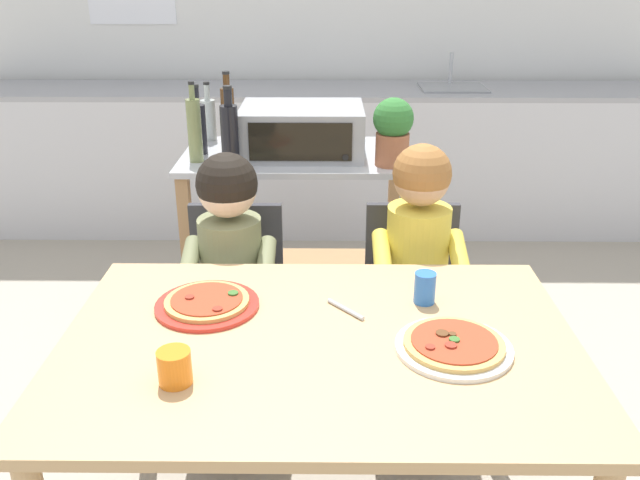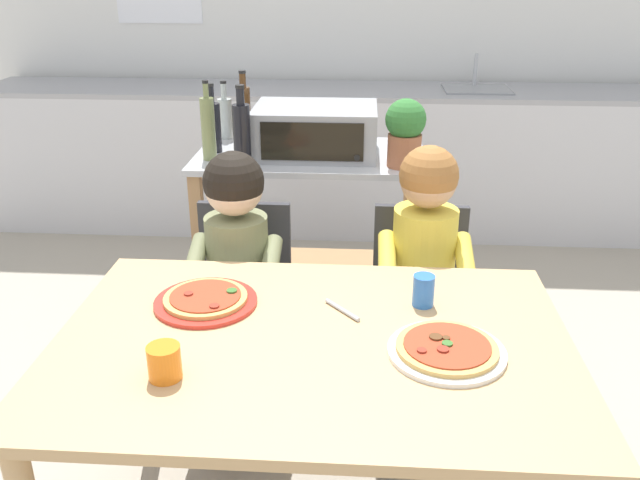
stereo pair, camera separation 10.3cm
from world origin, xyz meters
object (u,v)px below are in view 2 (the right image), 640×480
(potted_herb_plant, at_px, (405,131))
(pizza_plate_red_rimmed, at_px, (206,300))
(bottle_clear_vinegar, at_px, (225,117))
(dining_chair_right, at_px, (419,301))
(child_in_olive_shirt, at_px, (235,260))
(bottle_squat_spirits, at_px, (242,134))
(bottle_slim_sauce, at_px, (213,126))
(dining_chair_left, at_px, (243,297))
(toaster_oven, at_px, (316,130))
(bottle_brown_beer, at_px, (208,128))
(dining_table, at_px, (312,371))
(pizza_plate_white, at_px, (447,350))
(drinking_cup_orange, at_px, (164,362))
(bottle_dark_olive_oil, at_px, (244,112))
(child_in_yellow_shirt, at_px, (425,263))
(serving_spoon, at_px, (342,310))
(drinking_cup_blue, at_px, (423,291))
(kitchen_island_cart, at_px, (311,217))

(potted_herb_plant, height_order, pizza_plate_red_rimmed, potted_herb_plant)
(bottle_clear_vinegar, bearing_deg, dining_chair_right, -42.95)
(child_in_olive_shirt, bearing_deg, bottle_squat_spirits, 95.12)
(bottle_slim_sauce, xyz_separation_m, dining_chair_left, (0.21, -0.57, -0.51))
(toaster_oven, relative_size, pizza_plate_red_rimmed, 1.75)
(potted_herb_plant, distance_m, dining_chair_left, 0.90)
(bottle_brown_beer, height_order, dining_table, bottle_brown_beer)
(dining_table, height_order, dining_chair_right, dining_chair_right)
(pizza_plate_red_rimmed, relative_size, pizza_plate_white, 0.99)
(bottle_clear_vinegar, xyz_separation_m, drinking_cup_orange, (0.19, -1.71, -0.19))
(bottle_clear_vinegar, bearing_deg, bottle_slim_sauce, -91.02)
(pizza_plate_red_rimmed, bearing_deg, bottle_dark_olive_oil, 94.67)
(dining_table, distance_m, child_in_yellow_shirt, 0.69)
(pizza_plate_red_rimmed, bearing_deg, dining_chair_right, 40.08)
(toaster_oven, xyz_separation_m, bottle_squat_spirits, (-0.27, -0.22, 0.03))
(pizza_plate_red_rimmed, bearing_deg, drinking_cup_orange, -92.09)
(dining_chair_left, bearing_deg, serving_spoon, -55.28)
(bottle_squat_spirits, relative_size, drinking_cup_orange, 3.90)
(bottle_brown_beer, height_order, child_in_yellow_shirt, bottle_brown_beer)
(dining_chair_right, distance_m, serving_spoon, 0.68)
(bottle_clear_vinegar, xyz_separation_m, drinking_cup_blue, (0.81, -1.31, -0.19))
(pizza_plate_red_rimmed, bearing_deg, drinking_cup_blue, 3.27)
(potted_herb_plant, bearing_deg, bottle_clear_vinegar, 153.47)
(toaster_oven, relative_size, potted_herb_plant, 1.89)
(bottle_slim_sauce, bearing_deg, dining_chair_left, -70.29)
(potted_herb_plant, xyz_separation_m, pizza_plate_red_rimmed, (-0.60, -0.95, -0.27))
(child_in_olive_shirt, relative_size, child_in_yellow_shirt, 0.97)
(bottle_squat_spirits, distance_m, pizza_plate_red_rimmed, 0.93)
(bottle_clear_vinegar, xyz_separation_m, dining_chair_right, (0.85, -0.80, -0.50))
(dining_chair_left, distance_m, child_in_olive_shirt, 0.24)
(bottle_squat_spirits, height_order, dining_table, bottle_squat_spirits)
(bottle_brown_beer, height_order, serving_spoon, bottle_brown_beer)
(child_in_olive_shirt, height_order, drinking_cup_orange, child_in_olive_shirt)
(bottle_clear_vinegar, relative_size, dining_chair_right, 0.32)
(bottle_clear_vinegar, distance_m, serving_spoon, 1.51)
(bottle_brown_beer, distance_m, dining_chair_right, 1.10)
(pizza_plate_red_rimmed, bearing_deg, child_in_yellow_shirt, 33.56)
(toaster_oven, distance_m, pizza_plate_white, 1.41)
(pizza_plate_white, height_order, serving_spoon, pizza_plate_white)
(bottle_brown_beer, height_order, dining_chair_right, bottle_brown_beer)
(pizza_plate_red_rimmed, height_order, serving_spoon, pizza_plate_red_rimmed)
(bottle_slim_sauce, bearing_deg, dining_table, -67.86)
(bottle_clear_vinegar, bearing_deg, child_in_olive_shirt, -77.68)
(toaster_oven, distance_m, drinking_cup_blue, 1.16)
(pizza_plate_red_rimmed, bearing_deg, bottle_slim_sauce, 100.46)
(potted_herb_plant, xyz_separation_m, dining_table, (-0.28, -1.12, -0.38))
(bottle_brown_beer, xyz_separation_m, bottle_slim_sauce, (-0.01, 0.12, -0.02))
(kitchen_island_cart, distance_m, bottle_brown_beer, 0.60)
(dining_chair_left, bearing_deg, dining_chair_right, 0.90)
(potted_herb_plant, bearing_deg, toaster_oven, 155.80)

